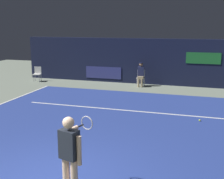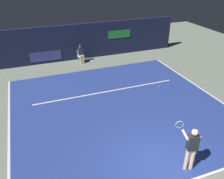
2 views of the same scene
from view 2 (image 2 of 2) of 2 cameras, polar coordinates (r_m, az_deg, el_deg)
ground_plane at (r=12.02m, az=1.75°, el=-4.38°), size 30.69×30.69×0.00m
court_surface at (r=12.02m, az=1.75°, el=-4.35°), size 10.50×10.22×0.01m
line_sideline_left at (r=14.57m, az=21.01°, el=-0.11°), size 0.10×10.22×0.01m
line_sideline_right at (r=11.42m, az=-23.48°, el=-8.96°), size 0.10×10.22×0.01m
line_service at (r=13.45m, az=-1.15°, el=-0.48°), size 8.19×0.10×0.01m
back_wall at (r=18.04m, az=-7.49°, el=11.32°), size 15.08×0.33×2.60m
tennis_player at (r=8.66m, az=18.52°, el=-12.88°), size 0.51×1.03×1.73m
line_judge_on_chair at (r=17.43m, az=-7.45°, el=8.59°), size 0.48×0.56×1.32m
tennis_ball at (r=14.21m, az=11.20°, el=0.75°), size 0.07×0.07×0.07m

